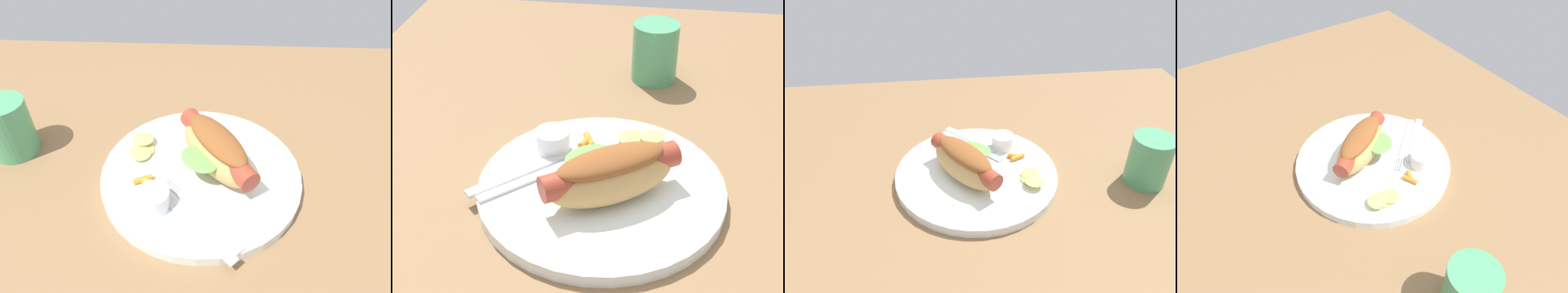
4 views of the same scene
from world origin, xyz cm
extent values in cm
cube|color=olive|center=(0.00, 0.00, -0.90)|extent=(120.00, 90.00, 1.80)
cylinder|color=white|center=(1.54, -0.10, 0.80)|extent=(29.57, 29.57, 1.60)
ellipsoid|color=tan|center=(3.75, 1.32, 4.33)|extent=(13.80, 16.49, 5.47)
cylinder|color=#A33D28|center=(3.75, 1.32, 5.29)|extent=(11.62, 15.70, 3.08)
ellipsoid|color=brown|center=(3.75, 1.32, 6.68)|extent=(11.19, 13.67, 2.33)
ellipsoid|color=#6BB74C|center=(1.40, -1.60, 5.43)|extent=(7.37, 7.38, 0.98)
cylinder|color=white|center=(-4.55, -7.07, 3.00)|extent=(4.38, 4.38, 2.80)
cube|color=silver|center=(2.83, -9.15, 1.80)|extent=(9.10, 9.75, 0.40)
cube|color=silver|center=(-2.03, -3.20, 1.80)|extent=(2.39, 2.56, 0.40)
cube|color=silver|center=(-2.36, -3.50, 1.80)|extent=(2.39, 2.56, 0.40)
cube|color=silver|center=(-2.69, -3.81, 1.80)|extent=(2.39, 2.56, 0.40)
cube|color=silver|center=(1.50, -10.37, 1.78)|extent=(10.25, 10.57, 0.36)
ellipsoid|color=#DACB64|center=(-7.71, 3.83, 1.85)|extent=(5.07, 5.10, 0.50)
ellipsoid|color=#DACB64|center=(-7.95, 2.71, 2.19)|extent=(3.52, 3.60, 0.82)
ellipsoid|color=#DACB64|center=(-7.89, 5.47, 2.66)|extent=(4.67, 4.69, 0.54)
cylinder|color=orange|center=(-6.69, -2.66, 2.04)|extent=(2.92, 1.99, 0.89)
cylinder|color=orange|center=(-5.82, -3.15, 2.09)|extent=(2.09, 1.63, 0.98)
cylinder|color=#4C9E6B|center=(-28.80, 4.67, 4.70)|extent=(7.21, 7.21, 9.41)
camera|label=1|loc=(2.60, -37.09, 39.46)|focal=32.59mm
camera|label=2|loc=(54.06, 6.08, 44.00)|focal=52.15mm
camera|label=3|loc=(7.52, 53.51, 43.98)|focal=34.17mm
camera|label=4|loc=(-41.66, 28.77, 53.26)|focal=34.89mm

